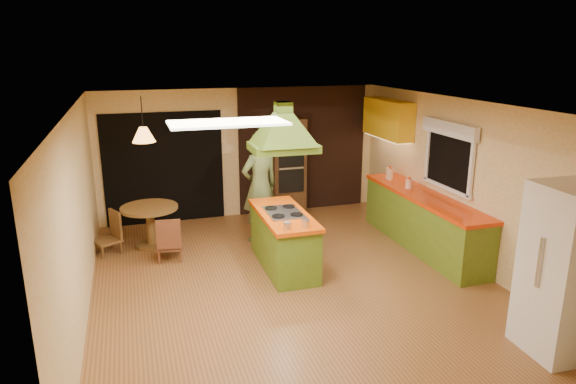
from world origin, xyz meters
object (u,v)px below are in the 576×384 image
object	(u,v)px
man	(260,187)
refrigerator	(569,271)
dining_table	(150,219)
kitchen_island	(284,240)
canister_large	(390,173)
wall_oven	(287,167)

from	to	relation	value
man	refrigerator	size ratio (longest dim) A/B	1.02
dining_table	kitchen_island	bearing A→B (deg)	-37.72
canister_large	dining_table	bearing A→B (deg)	176.27
kitchen_island	dining_table	size ratio (longest dim) A/B	1.84
kitchen_island	man	size ratio (longest dim) A/B	0.90
kitchen_island	man	world-z (taller)	man
refrigerator	kitchen_island	bearing A→B (deg)	128.65
man	dining_table	xyz separation A→B (m)	(-1.83, 0.24, -0.47)
wall_oven	man	bearing A→B (deg)	-124.31
canister_large	wall_oven	bearing A→B (deg)	141.98
refrigerator	wall_oven	world-z (taller)	wall_oven
wall_oven	dining_table	xyz separation A→B (m)	(-2.68, -0.96, -0.48)
refrigerator	dining_table	world-z (taller)	refrigerator
kitchen_island	canister_large	bearing A→B (deg)	26.98
kitchen_island	dining_table	distance (m)	2.38
wall_oven	canister_large	world-z (taller)	wall_oven
man	refrigerator	xyz separation A→B (m)	(2.30, -4.25, -0.02)
man	dining_table	size ratio (longest dim) A/B	2.05
dining_table	canister_large	world-z (taller)	canister_large
man	wall_oven	bearing A→B (deg)	-143.94
refrigerator	dining_table	distance (m)	6.12
canister_large	kitchen_island	bearing A→B (deg)	-153.66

